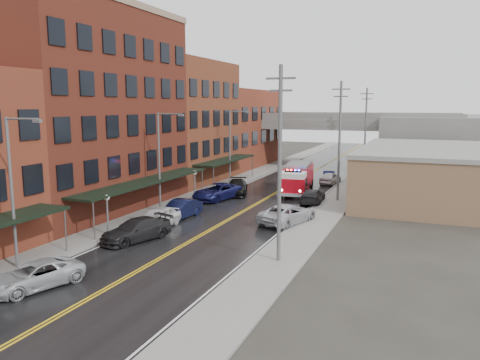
% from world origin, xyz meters
% --- Properties ---
extents(road, '(11.00, 160.00, 0.02)m').
position_xyz_m(road, '(0.00, 30.00, 0.01)').
color(road, black).
rests_on(road, ground).
extents(sidewalk_left, '(3.00, 160.00, 0.15)m').
position_xyz_m(sidewalk_left, '(-7.30, 30.00, 0.07)').
color(sidewalk_left, slate).
rests_on(sidewalk_left, ground).
extents(sidewalk_right, '(3.00, 160.00, 0.15)m').
position_xyz_m(sidewalk_right, '(7.30, 30.00, 0.07)').
color(sidewalk_right, slate).
rests_on(sidewalk_right, ground).
extents(curb_left, '(0.30, 160.00, 0.15)m').
position_xyz_m(curb_left, '(-5.65, 30.00, 0.07)').
color(curb_left, gray).
rests_on(curb_left, ground).
extents(curb_right, '(0.30, 160.00, 0.15)m').
position_xyz_m(curb_right, '(5.65, 30.00, 0.07)').
color(curb_right, gray).
rests_on(curb_right, ground).
extents(brick_building_b, '(9.00, 20.00, 18.00)m').
position_xyz_m(brick_building_b, '(-13.30, 23.00, 9.00)').
color(brick_building_b, '#4F1F15').
rests_on(brick_building_b, ground).
extents(brick_building_c, '(9.00, 15.00, 15.00)m').
position_xyz_m(brick_building_c, '(-13.30, 40.50, 7.50)').
color(brick_building_c, brown).
rests_on(brick_building_c, ground).
extents(brick_building_far, '(9.00, 20.00, 12.00)m').
position_xyz_m(brick_building_far, '(-13.30, 58.00, 6.00)').
color(brick_building_far, maroon).
rests_on(brick_building_far, ground).
extents(tan_building, '(14.00, 22.00, 5.00)m').
position_xyz_m(tan_building, '(16.00, 40.00, 2.50)').
color(tan_building, '#826346').
rests_on(tan_building, ground).
extents(right_far_block, '(18.00, 30.00, 8.00)m').
position_xyz_m(right_far_block, '(18.00, 70.00, 4.00)').
color(right_far_block, slate).
rests_on(right_far_block, ground).
extents(awning_1, '(2.60, 18.00, 3.09)m').
position_xyz_m(awning_1, '(-7.49, 23.00, 2.99)').
color(awning_1, black).
rests_on(awning_1, ground).
extents(awning_2, '(2.60, 13.00, 3.09)m').
position_xyz_m(awning_2, '(-7.49, 40.50, 2.99)').
color(awning_2, black).
rests_on(awning_2, ground).
extents(globe_lamp_1, '(0.44, 0.44, 3.12)m').
position_xyz_m(globe_lamp_1, '(-6.40, 16.00, 2.31)').
color(globe_lamp_1, '#59595B').
rests_on(globe_lamp_1, ground).
extents(globe_lamp_2, '(0.44, 0.44, 3.12)m').
position_xyz_m(globe_lamp_2, '(-6.40, 30.00, 2.31)').
color(globe_lamp_2, '#59595B').
rests_on(globe_lamp_2, ground).
extents(street_lamp_0, '(2.64, 0.22, 9.00)m').
position_xyz_m(street_lamp_0, '(-6.55, 8.00, 5.19)').
color(street_lamp_0, '#59595B').
rests_on(street_lamp_0, ground).
extents(street_lamp_1, '(2.64, 0.22, 9.00)m').
position_xyz_m(street_lamp_1, '(-6.55, 24.00, 5.19)').
color(street_lamp_1, '#59595B').
rests_on(street_lamp_1, ground).
extents(street_lamp_2, '(2.64, 0.22, 9.00)m').
position_xyz_m(street_lamp_2, '(-6.55, 40.00, 5.19)').
color(street_lamp_2, '#59595B').
rests_on(street_lamp_2, ground).
extents(utility_pole_0, '(1.80, 0.24, 12.00)m').
position_xyz_m(utility_pole_0, '(7.20, 15.00, 6.31)').
color(utility_pole_0, '#59595B').
rests_on(utility_pole_0, ground).
extents(utility_pole_1, '(1.80, 0.24, 12.00)m').
position_xyz_m(utility_pole_1, '(7.20, 35.00, 6.31)').
color(utility_pole_1, '#59595B').
rests_on(utility_pole_1, ground).
extents(utility_pole_2, '(1.80, 0.24, 12.00)m').
position_xyz_m(utility_pole_2, '(7.20, 55.00, 6.31)').
color(utility_pole_2, '#59595B').
rests_on(utility_pole_2, ground).
extents(overpass, '(40.00, 10.00, 7.50)m').
position_xyz_m(overpass, '(0.00, 62.00, 5.99)').
color(overpass, slate).
rests_on(overpass, ground).
extents(fire_truck, '(4.36, 9.02, 3.19)m').
position_xyz_m(fire_truck, '(2.11, 38.03, 1.73)').
color(fire_truck, '#AB0714').
rests_on(fire_truck, ground).
extents(parked_car_left_2, '(3.83, 5.51, 1.40)m').
position_xyz_m(parked_car_left_2, '(-3.60, 6.23, 0.70)').
color(parked_car_left_2, '#B0B4B8').
rests_on(parked_car_left_2, ground).
extents(parked_car_left_3, '(3.92, 5.90, 1.59)m').
position_xyz_m(parked_car_left_3, '(-3.70, 15.70, 0.79)').
color(parked_car_left_3, black).
rests_on(parked_car_left_3, ground).
extents(parked_car_left_4, '(2.02, 4.90, 1.66)m').
position_xyz_m(parked_car_left_4, '(-4.14, 19.33, 0.83)').
color(parked_car_left_4, white).
rests_on(parked_car_left_4, ground).
extents(parked_car_left_5, '(2.18, 4.99, 1.59)m').
position_xyz_m(parked_car_left_5, '(-4.09, 22.80, 0.80)').
color(parked_car_left_5, black).
rests_on(parked_car_left_5, ground).
extents(parked_car_left_6, '(4.14, 6.48, 1.66)m').
position_xyz_m(parked_car_left_6, '(-4.50, 31.37, 0.83)').
color(parked_car_left_6, '#14164C').
rests_on(parked_car_left_6, ground).
extents(parked_car_left_7, '(3.81, 5.86, 1.58)m').
position_xyz_m(parked_car_left_7, '(-3.76, 34.80, 0.79)').
color(parked_car_left_7, black).
rests_on(parked_car_left_7, ground).
extents(parked_car_right_0, '(4.29, 6.42, 1.64)m').
position_xyz_m(parked_car_right_0, '(5.00, 24.56, 0.82)').
color(parked_car_right_0, '#B3B5BC').
rests_on(parked_car_right_0, ground).
extents(parked_car_right_1, '(2.23, 4.99, 1.42)m').
position_xyz_m(parked_car_right_1, '(5.00, 33.37, 0.71)').
color(parked_car_right_1, '#252527').
rests_on(parked_car_right_1, ground).
extents(parked_car_right_2, '(2.23, 4.56, 1.50)m').
position_xyz_m(parked_car_right_2, '(4.41, 45.38, 0.75)').
color(parked_car_right_2, silver).
rests_on(parked_car_right_2, ground).
extents(parked_car_right_3, '(2.19, 4.32, 1.36)m').
position_xyz_m(parked_car_right_3, '(3.74, 47.80, 0.68)').
color(parked_car_right_3, black).
rests_on(parked_car_right_3, ground).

